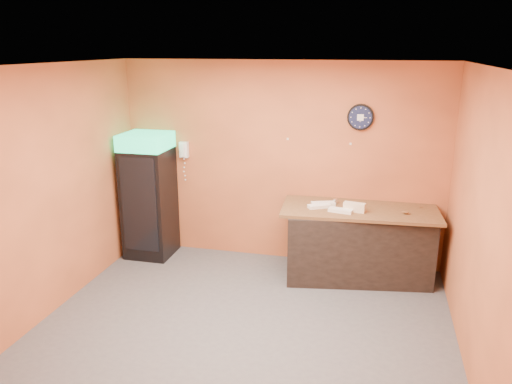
% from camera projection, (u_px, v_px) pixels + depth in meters
% --- Properties ---
extents(floor, '(4.50, 4.50, 0.00)m').
position_uv_depth(floor, '(244.00, 328.00, 5.48)').
color(floor, '#47474C').
rests_on(floor, ground).
extents(back_wall, '(4.50, 0.02, 2.80)m').
position_uv_depth(back_wall, '(280.00, 163.00, 6.94)').
color(back_wall, '#CC6839').
rests_on(back_wall, floor).
extents(left_wall, '(0.02, 4.00, 2.80)m').
position_uv_depth(left_wall, '(49.00, 192.00, 5.59)').
color(left_wall, '#CC6839').
rests_on(left_wall, floor).
extents(right_wall, '(0.02, 4.00, 2.80)m').
position_uv_depth(right_wall, '(479.00, 225.00, 4.57)').
color(right_wall, '#CC6839').
rests_on(right_wall, floor).
extents(ceiling, '(4.50, 4.00, 0.02)m').
position_uv_depth(ceiling, '(242.00, 65.00, 4.68)').
color(ceiling, white).
rests_on(ceiling, back_wall).
extents(beverage_cooler, '(0.63, 0.65, 1.80)m').
position_uv_depth(beverage_cooler, '(148.00, 198.00, 7.15)').
color(beverage_cooler, black).
rests_on(beverage_cooler, floor).
extents(prep_counter, '(1.94, 1.10, 0.92)m').
position_uv_depth(prep_counter, '(358.00, 244.00, 6.57)').
color(prep_counter, black).
rests_on(prep_counter, floor).
extents(wall_clock, '(0.34, 0.06, 0.34)m').
position_uv_depth(wall_clock, '(360.00, 117.00, 6.48)').
color(wall_clock, black).
rests_on(wall_clock, back_wall).
extents(wall_phone, '(0.12, 0.11, 0.23)m').
position_uv_depth(wall_phone, '(184.00, 150.00, 7.18)').
color(wall_phone, white).
rests_on(wall_phone, back_wall).
extents(butcher_paper, '(2.05, 1.02, 0.04)m').
position_uv_depth(butcher_paper, '(360.00, 210.00, 6.44)').
color(butcher_paper, brown).
rests_on(butcher_paper, prep_counter).
extents(sub_roll_stack, '(0.28, 0.14, 0.12)m').
position_uv_depth(sub_roll_stack, '(354.00, 207.00, 6.30)').
color(sub_roll_stack, beige).
rests_on(sub_roll_stack, butcher_paper).
extents(wrapped_sandwich_left, '(0.31, 0.24, 0.04)m').
position_uv_depth(wrapped_sandwich_left, '(319.00, 206.00, 6.45)').
color(wrapped_sandwich_left, white).
rests_on(wrapped_sandwich_left, butcher_paper).
extents(wrapped_sandwich_mid, '(0.31, 0.17, 0.04)m').
position_uv_depth(wrapped_sandwich_mid, '(341.00, 210.00, 6.28)').
color(wrapped_sandwich_mid, white).
rests_on(wrapped_sandwich_mid, butcher_paper).
extents(wrapped_sandwich_right, '(0.33, 0.21, 0.04)m').
position_uv_depth(wrapped_sandwich_right, '(323.00, 204.00, 6.55)').
color(wrapped_sandwich_right, white).
rests_on(wrapped_sandwich_right, butcher_paper).
extents(kitchen_tool, '(0.06, 0.06, 0.06)m').
position_uv_depth(kitchen_tool, '(335.00, 201.00, 6.62)').
color(kitchen_tool, silver).
rests_on(kitchen_tool, butcher_paper).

